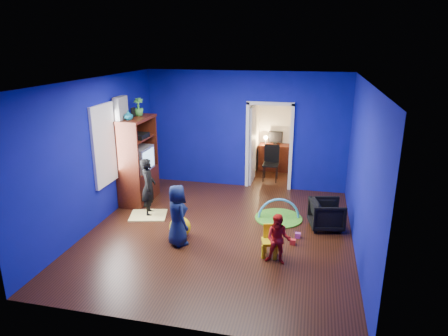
% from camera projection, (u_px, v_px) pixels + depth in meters
% --- Properties ---
extents(floor, '(5.00, 5.50, 0.01)m').
position_uv_depth(floor, '(220.00, 233.00, 7.76)').
color(floor, black).
rests_on(floor, ground).
extents(ceiling, '(5.00, 5.50, 0.01)m').
position_uv_depth(ceiling, '(219.00, 81.00, 6.89)').
color(ceiling, white).
rests_on(ceiling, wall_back).
extents(wall_back, '(5.00, 0.02, 2.90)m').
position_uv_depth(wall_back, '(245.00, 130.00, 9.88)').
color(wall_back, navy).
rests_on(wall_back, floor).
extents(wall_front, '(5.00, 0.02, 2.90)m').
position_uv_depth(wall_front, '(166.00, 225.00, 4.77)').
color(wall_front, navy).
rests_on(wall_front, floor).
extents(wall_left, '(0.02, 5.50, 2.90)m').
position_uv_depth(wall_left, '(96.00, 153.00, 7.86)').
color(wall_left, navy).
rests_on(wall_left, floor).
extents(wall_right, '(0.02, 5.50, 2.90)m').
position_uv_depth(wall_right, '(362.00, 171.00, 6.79)').
color(wall_right, navy).
rests_on(wall_right, floor).
extents(alcove, '(1.00, 1.75, 2.50)m').
position_uv_depth(alcove, '(273.00, 132.00, 10.63)').
color(alcove, silver).
rests_on(alcove, floor).
extents(armchair, '(0.75, 0.74, 0.58)m').
position_uv_depth(armchair, '(327.00, 214.00, 7.88)').
color(armchair, black).
rests_on(armchair, floor).
extents(child_black, '(0.42, 0.52, 1.25)m').
position_uv_depth(child_black, '(149.00, 187.00, 8.41)').
color(child_black, black).
rests_on(child_black, floor).
extents(child_navy, '(0.64, 0.65, 1.14)m').
position_uv_depth(child_navy, '(177.00, 215.00, 7.17)').
color(child_navy, '#0E1134').
rests_on(child_navy, floor).
extents(toddler_red, '(0.45, 0.37, 0.87)m').
position_uv_depth(toddler_red, '(278.00, 239.00, 6.57)').
color(toddler_red, '#B51321').
rests_on(toddler_red, floor).
extents(vase, '(0.21, 0.21, 0.20)m').
position_uv_depth(vase, '(128.00, 115.00, 8.45)').
color(vase, '#0C5763').
rests_on(vase, tv_armoire).
extents(potted_plant, '(0.28, 0.28, 0.40)m').
position_uv_depth(potted_plant, '(138.00, 107.00, 8.91)').
color(potted_plant, green).
rests_on(potted_plant, tv_armoire).
extents(tv_armoire, '(0.58, 1.14, 1.96)m').
position_uv_depth(tv_armoire, '(138.00, 160.00, 9.06)').
color(tv_armoire, '#3E150A').
rests_on(tv_armoire, floor).
extents(crt_tv, '(0.46, 0.70, 0.54)m').
position_uv_depth(crt_tv, '(139.00, 159.00, 9.04)').
color(crt_tv, silver).
rests_on(crt_tv, tv_armoire).
extents(yellow_blanket, '(0.88, 0.77, 0.03)m').
position_uv_depth(yellow_blanket, '(148.00, 215.00, 8.50)').
color(yellow_blanket, '#F2E07A').
rests_on(yellow_blanket, floor).
extents(hopper_ball, '(0.41, 0.41, 0.41)m').
position_uv_depth(hopper_ball, '(180.00, 227.00, 7.52)').
color(hopper_ball, yellow).
rests_on(hopper_ball, floor).
extents(kid_chair, '(0.34, 0.34, 0.50)m').
position_uv_depth(kid_chair, '(270.00, 243.00, 6.85)').
color(kid_chair, yellow).
rests_on(kid_chair, floor).
extents(play_mat, '(0.98, 0.98, 0.03)m').
position_uv_depth(play_mat, '(278.00, 218.00, 8.38)').
color(play_mat, green).
rests_on(play_mat, floor).
extents(toy_arch, '(0.87, 0.21, 0.88)m').
position_uv_depth(toy_arch, '(279.00, 218.00, 8.37)').
color(toy_arch, '#3F8CD8').
rests_on(toy_arch, floor).
extents(window_left, '(0.03, 0.95, 1.55)m').
position_uv_depth(window_left, '(105.00, 144.00, 8.15)').
color(window_left, white).
rests_on(window_left, wall_left).
extents(curtain, '(0.14, 0.42, 2.40)m').
position_uv_depth(curtain, '(124.00, 152.00, 8.73)').
color(curtain, slate).
rests_on(curtain, floor).
extents(doorway, '(1.16, 0.10, 2.10)m').
position_uv_depth(doorway, '(269.00, 147.00, 9.88)').
color(doorway, white).
rests_on(doorway, floor).
extents(study_desk, '(0.88, 0.44, 0.75)m').
position_uv_depth(study_desk, '(274.00, 157.00, 11.48)').
color(study_desk, '#3D140A').
rests_on(study_desk, floor).
extents(desk_monitor, '(0.40, 0.05, 0.32)m').
position_uv_depth(desk_monitor, '(276.00, 137.00, 11.42)').
color(desk_monitor, black).
rests_on(desk_monitor, study_desk).
extents(desk_lamp, '(0.14, 0.14, 0.14)m').
position_uv_depth(desk_lamp, '(266.00, 138.00, 11.43)').
color(desk_lamp, '#FFD88C').
rests_on(desk_lamp, study_desk).
extents(folding_chair, '(0.40, 0.40, 0.92)m').
position_uv_depth(folding_chair, '(271.00, 164.00, 10.56)').
color(folding_chair, black).
rests_on(folding_chair, floor).
extents(book_shelf, '(0.88, 0.24, 0.04)m').
position_uv_depth(book_shelf, '(277.00, 99.00, 11.09)').
color(book_shelf, white).
rests_on(book_shelf, study_desk).
extents(toy_0, '(0.10, 0.08, 0.10)m').
position_uv_depth(toy_0, '(293.00, 242.00, 7.29)').
color(toy_0, red).
rests_on(toy_0, floor).
extents(toy_1, '(0.11, 0.11, 0.11)m').
position_uv_depth(toy_1, '(327.00, 221.00, 8.13)').
color(toy_1, blue).
rests_on(toy_1, floor).
extents(toy_2, '(0.11, 0.11, 0.11)m').
position_uv_depth(toy_2, '(273.00, 225.00, 7.96)').
color(toy_2, green).
rests_on(toy_2, floor).
extents(toy_3, '(0.10, 0.08, 0.10)m').
position_uv_depth(toy_3, '(298.00, 235.00, 7.54)').
color(toy_3, '#C148A3').
rests_on(toy_3, floor).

